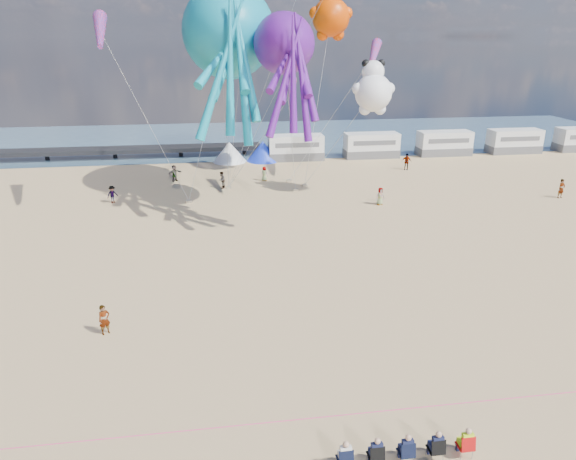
{
  "coord_description": "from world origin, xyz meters",
  "views": [
    {
      "loc": [
        -3.64,
        -20.99,
        14.12
      ],
      "look_at": [
        0.21,
        6.0,
        3.81
      ],
      "focal_mm": 32.0,
      "sensor_mm": 36.0,
      "label": 1
    }
  ],
  "objects_px": {
    "standing_person": "(104,320)",
    "sandbag_b": "(296,190)",
    "beachgoer_4": "(174,173)",
    "motorhome_1": "(371,145)",
    "sandbag_d": "(289,180)",
    "kite_teddy_orange": "(331,17)",
    "sandbag_e": "(229,187)",
    "windsock_mid": "(374,55)",
    "beachgoer_6": "(264,174)",
    "sandbag_c": "(305,185)",
    "motorhome_3": "(514,141)",
    "beachgoer_5": "(561,189)",
    "kite_octopus_purple": "(284,44)",
    "windsock_right": "(292,94)",
    "beachgoer_1": "(222,180)",
    "beachgoer_2": "(112,194)",
    "kite_panda": "(373,93)",
    "spectator_row": "(406,448)",
    "beachgoer_3": "(406,162)",
    "motorhome_2": "(444,143)",
    "tent_white": "(230,152)",
    "motorhome_0": "(296,147)",
    "sandbag_a": "(189,201)",
    "windsock_left": "(100,31)",
    "kite_octopus_teal": "(228,31)",
    "beachgoer_0": "(380,196)"
  },
  "relations": [
    {
      "from": "motorhome_2",
      "to": "sandbag_d",
      "type": "relative_size",
      "value": 13.2
    },
    {
      "from": "beachgoer_6",
      "to": "sandbag_c",
      "type": "bearing_deg",
      "value": -175.27
    },
    {
      "from": "beachgoer_5",
      "to": "sandbag_b",
      "type": "bearing_deg",
      "value": 156.15
    },
    {
      "from": "windsock_right",
      "to": "beachgoer_3",
      "type": "bearing_deg",
      "value": 39.48
    },
    {
      "from": "kite_octopus_purple",
      "to": "sandbag_e",
      "type": "bearing_deg",
      "value": 125.56
    },
    {
      "from": "beachgoer_2",
      "to": "sandbag_a",
      "type": "relative_size",
      "value": 3.18
    },
    {
      "from": "motorhome_0",
      "to": "sandbag_d",
      "type": "relative_size",
      "value": 13.2
    },
    {
      "from": "motorhome_0",
      "to": "windsock_right",
      "type": "bearing_deg",
      "value": -100.42
    },
    {
      "from": "beachgoer_5",
      "to": "windsock_mid",
      "type": "relative_size",
      "value": 0.35
    },
    {
      "from": "sandbag_c",
      "to": "kite_teddy_orange",
      "type": "relative_size",
      "value": 0.08
    },
    {
      "from": "beachgoer_2",
      "to": "kite_panda",
      "type": "xyz_separation_m",
      "value": [
        23.24,
        -1.75,
        8.73
      ]
    },
    {
      "from": "motorhome_0",
      "to": "kite_octopus_purple",
      "type": "relative_size",
      "value": 0.59
    },
    {
      "from": "tent_white",
      "to": "kite_octopus_purple",
      "type": "height_order",
      "value": "kite_octopus_purple"
    },
    {
      "from": "motorhome_1",
      "to": "windsock_right",
      "type": "xyz_separation_m",
      "value": [
        -12.29,
        -15.17,
        7.88
      ]
    },
    {
      "from": "beachgoer_1",
      "to": "beachgoer_0",
      "type": "bearing_deg",
      "value": 76.29
    },
    {
      "from": "kite_panda",
      "to": "sandbag_b",
      "type": "bearing_deg",
      "value": 158.54
    },
    {
      "from": "beachgoer_1",
      "to": "sandbag_b",
      "type": "bearing_deg",
      "value": 88.85
    },
    {
      "from": "sandbag_d",
      "to": "kite_teddy_orange",
      "type": "bearing_deg",
      "value": 0.68
    },
    {
      "from": "motorhome_3",
      "to": "beachgoer_5",
      "type": "distance_m",
      "value": 20.27
    },
    {
      "from": "beachgoer_5",
      "to": "sandbag_a",
      "type": "bearing_deg",
      "value": 163.93
    },
    {
      "from": "beachgoer_6",
      "to": "kite_octopus_teal",
      "type": "xyz_separation_m",
      "value": [
        -3.31,
        -4.06,
        13.77
      ]
    },
    {
      "from": "sandbag_b",
      "to": "windsock_mid",
      "type": "distance_m",
      "value": 14.87
    },
    {
      "from": "beachgoer_0",
      "to": "kite_octopus_teal",
      "type": "xyz_separation_m",
      "value": [
        -12.72,
        5.55,
        13.73
      ]
    },
    {
      "from": "tent_white",
      "to": "beachgoer_2",
      "type": "height_order",
      "value": "tent_white"
    },
    {
      "from": "spectator_row",
      "to": "beachgoer_5",
      "type": "height_order",
      "value": "beachgoer_5"
    },
    {
      "from": "beachgoer_4",
      "to": "kite_octopus_teal",
      "type": "xyz_separation_m",
      "value": [
        5.95,
        -5.24,
        13.68
      ]
    },
    {
      "from": "kite_panda",
      "to": "windsock_mid",
      "type": "distance_m",
      "value": 6.73
    },
    {
      "from": "sandbag_d",
      "to": "sandbag_e",
      "type": "xyz_separation_m",
      "value": [
        -6.3,
        -1.78,
        0.0
      ]
    },
    {
      "from": "spectator_row",
      "to": "kite_teddy_orange",
      "type": "bearing_deg",
      "value": 82.03
    },
    {
      "from": "sandbag_d",
      "to": "standing_person",
      "type": "bearing_deg",
      "value": -115.91
    },
    {
      "from": "beachgoer_5",
      "to": "sandbag_d",
      "type": "bearing_deg",
      "value": 148.63
    },
    {
      "from": "sandbag_d",
      "to": "kite_octopus_teal",
      "type": "relative_size",
      "value": 0.03
    },
    {
      "from": "sandbag_e",
      "to": "kite_octopus_purple",
      "type": "bearing_deg",
      "value": -60.58
    },
    {
      "from": "beachgoer_0",
      "to": "windsock_mid",
      "type": "distance_m",
      "value": 14.19
    },
    {
      "from": "kite_octopus_purple",
      "to": "windsock_mid",
      "type": "distance_m",
      "value": 13.31
    },
    {
      "from": "motorhome_2",
      "to": "tent_white",
      "type": "relative_size",
      "value": 1.65
    },
    {
      "from": "motorhome_1",
      "to": "windsock_right",
      "type": "bearing_deg",
      "value": -129.01
    },
    {
      "from": "motorhome_3",
      "to": "windsock_left",
      "type": "xyz_separation_m",
      "value": [
        -46.28,
        -18.2,
        13.01
      ]
    },
    {
      "from": "kite_octopus_purple",
      "to": "windsock_right",
      "type": "height_order",
      "value": "kite_octopus_purple"
    },
    {
      "from": "sandbag_d",
      "to": "kite_octopus_purple",
      "type": "relative_size",
      "value": 0.04
    },
    {
      "from": "kite_teddy_orange",
      "to": "sandbag_c",
      "type": "bearing_deg",
      "value": -129.95
    },
    {
      "from": "beachgoer_4",
      "to": "motorhome_1",
      "type": "bearing_deg",
      "value": -17.22
    },
    {
      "from": "motorhome_2",
      "to": "kite_octopus_purple",
      "type": "xyz_separation_m",
      "value": [
        -23.06,
        -19.61,
        12.11
      ]
    },
    {
      "from": "kite_teddy_orange",
      "to": "motorhome_2",
      "type": "bearing_deg",
      "value": 41.93
    },
    {
      "from": "beachgoer_3",
      "to": "kite_octopus_purple",
      "type": "distance_m",
      "value": 23.88
    },
    {
      "from": "spectator_row",
      "to": "windsock_mid",
      "type": "distance_m",
      "value": 39.81
    },
    {
      "from": "standing_person",
      "to": "sandbag_b",
      "type": "bearing_deg",
      "value": 29.0
    },
    {
      "from": "sandbag_e",
      "to": "windsock_mid",
      "type": "bearing_deg",
      "value": 3.6
    },
    {
      "from": "standing_person",
      "to": "sandbag_e",
      "type": "distance_m",
      "value": 26.7
    },
    {
      "from": "kite_octopus_purple",
      "to": "beachgoer_2",
      "type": "bearing_deg",
      "value": 168.61
    }
  ]
}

